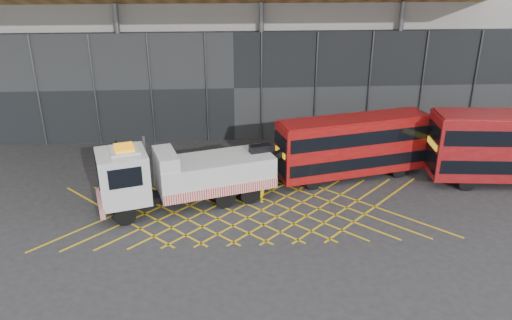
{
  "coord_description": "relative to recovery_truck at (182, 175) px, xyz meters",
  "views": [
    {
      "loc": [
        1.39,
        -24.31,
        13.28
      ],
      "look_at": [
        3.0,
        1.5,
        2.4
      ],
      "focal_mm": 35.0,
      "sensor_mm": 36.0,
      "label": 1
    }
  ],
  "objects": [
    {
      "name": "recovery_truck",
      "position": [
        0.0,
        0.0,
        0.0
      ],
      "size": [
        11.38,
        5.39,
        3.99
      ],
      "rotation": [
        0.0,
        0.0,
        0.29
      ],
      "color": "black",
      "rests_on": "ground_plane"
    },
    {
      "name": "worker",
      "position": [
        4.48,
        0.18,
        -1.08
      ],
      "size": [
        0.47,
        0.62,
        1.54
      ],
      "primitive_type": "imported",
      "rotation": [
        0.0,
        0.0,
        1.38
      ],
      "color": "yellow",
      "rests_on": "ground_plane"
    },
    {
      "name": "bus_towed",
      "position": [
        10.37,
        3.15,
        0.34
      ],
      "size": [
        9.9,
        4.43,
        3.93
      ],
      "rotation": [
        0.0,
        0.0,
        0.24
      ],
      "color": "maroon",
      "rests_on": "ground_plane"
    },
    {
      "name": "road_markings",
      "position": [
        3.55,
        -0.95,
        -1.84
      ],
      "size": [
        21.56,
        7.16,
        0.01
      ],
      "color": "yellow",
      "rests_on": "ground_plane"
    },
    {
      "name": "construction_building",
      "position": [
        3.07,
        17.44,
        7.13
      ],
      "size": [
        55.0,
        23.97,
        18.0
      ],
      "color": "gray",
      "rests_on": "ground_plane"
    },
    {
      "name": "ground_plane",
      "position": [
        1.15,
        -0.95,
        -1.84
      ],
      "size": [
        120.0,
        120.0,
        0.0
      ],
      "primitive_type": "plane",
      "color": "#2B2B2E"
    }
  ]
}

